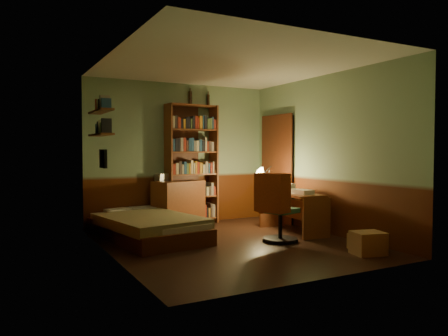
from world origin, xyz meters
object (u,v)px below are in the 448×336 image
cardboard_box_a (368,243)px  bed (147,218)px  desk_lamp (269,175)px  bookshelf (192,165)px  office_chair (280,206)px  mini_stereo (163,177)px  cardboard_box_b (361,242)px  desk (293,212)px  dresser (179,203)px

cardboard_box_a → bed: bearing=133.4°
desk_lamp → cardboard_box_a: desk_lamp is taller
bookshelf → office_chair: bearing=-82.0°
desk_lamp → mini_stereo: bearing=156.9°
bookshelf → cardboard_box_b: (1.22, -3.01, -1.00)m
desk → cardboard_box_a: size_ratio=3.14×
dresser → bookshelf: 0.76m
bookshelf → office_chair: (0.53, -2.07, -0.57)m
bed → desk: bearing=-23.5°
desk → office_chair: bearing=-134.7°
mini_stereo → desk_lamp: (1.61, -1.01, 0.04)m
bed → mini_stereo: 1.26m
bookshelf → cardboard_box_a: 3.58m
bed → bookshelf: size_ratio=0.97×
bed → cardboard_box_a: bed is taller
bookshelf → cardboard_box_a: bookshelf is taller
bookshelf → cardboard_box_a: size_ratio=5.55×
bed → dresser: bearing=36.0°
bed → desk_lamp: bearing=-9.3°
cardboard_box_a → cardboard_box_b: cardboard_box_a is taller
dresser → bed: bearing=-156.1°
desk → cardboard_box_b: bearing=-81.3°
bookshelf → office_chair: size_ratio=2.06×
dresser → mini_stereo: 0.55m
bed → dresser: 1.19m
dresser → cardboard_box_b: dresser is taller
bookshelf → desk: (1.14, -1.56, -0.77)m
dresser → mini_stereo: mini_stereo is taller
office_chair → cardboard_box_b: size_ratio=3.56×
dresser → cardboard_box_b: 3.31m
bed → cardboard_box_b: 3.19m
desk → cardboard_box_a: 1.72m
bookshelf → cardboard_box_b: bookshelf is taller
cardboard_box_a → desk: bearing=88.0°
mini_stereo → desk: 2.39m
mini_stereo → desk_lamp: bearing=-43.9°
cardboard_box_a → bookshelf: bearing=108.3°
office_chair → desk: bearing=21.3°
dresser → office_chair: (0.83, -1.98, 0.13)m
office_chair → cardboard_box_b: 1.25m
bookshelf → desk_lamp: size_ratio=4.27×
mini_stereo → bookshelf: bearing=-15.9°
desk_lamp → cardboard_box_b: (0.15, -2.04, -0.82)m
bookshelf → office_chair: bookshelf is taller
office_chair → cardboard_box_a: office_chair is taller
mini_stereo → desk_lamp: 1.90m
bookshelf → office_chair: 2.21m
office_chair → cardboard_box_b: bearing=-72.3°
bookshelf → desk_lamp: (1.07, -0.97, -0.18)m
mini_stereo → office_chair: (1.08, -2.11, -0.35)m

